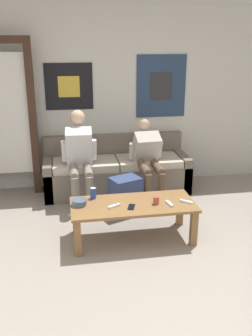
# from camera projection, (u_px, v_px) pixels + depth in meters

# --- Properties ---
(ground_plane) EXTENTS (18.00, 18.00, 0.00)m
(ground_plane) POSITION_uv_depth(u_px,v_px,m) (155.00, 281.00, 3.44)
(ground_plane) COLOR gray
(wall_back) EXTENTS (10.00, 0.07, 2.55)m
(wall_back) POSITION_uv_depth(u_px,v_px,m) (114.00, 99.00, 5.43)
(wall_back) COLOR silver
(wall_back) RESTS_ON ground_plane
(couch) EXTENTS (2.05, 0.71, 0.78)m
(couch) POSITION_uv_depth(u_px,v_px,m) (116.00, 172.00, 5.42)
(couch) COLOR #70665B
(couch) RESTS_ON ground_plane
(coffee_table) EXTENTS (1.34, 0.60, 0.43)m
(coffee_table) POSITION_uv_depth(u_px,v_px,m) (133.00, 209.00, 4.06)
(coffee_table) COLOR olive
(coffee_table) RESTS_ON ground_plane
(person_seated_adult) EXTENTS (0.47, 0.90, 1.22)m
(person_seated_adult) POSITION_uv_depth(u_px,v_px,m) (80.00, 155.00, 4.89)
(person_seated_adult) COLOR gray
(person_seated_adult) RESTS_ON ground_plane
(person_seated_teen) EXTENTS (0.47, 0.98, 1.07)m
(person_seated_teen) POSITION_uv_depth(u_px,v_px,m) (148.00, 157.00, 5.05)
(person_seated_teen) COLOR brown
(person_seated_teen) RESTS_ON ground_plane
(backpack) EXTENTS (0.43, 0.40, 0.47)m
(backpack) POSITION_uv_depth(u_px,v_px,m) (126.00, 196.00, 4.73)
(backpack) COLOR navy
(backpack) RESTS_ON ground_plane
(ceramic_bowl) EXTENTS (0.16, 0.16, 0.07)m
(ceramic_bowl) POSITION_uv_depth(u_px,v_px,m) (79.00, 202.00, 3.98)
(ceramic_bowl) COLOR #475B75
(ceramic_bowl) RESTS_ON coffee_table
(pillar_candle) EXTENTS (0.06, 0.06, 0.10)m
(pillar_candle) POSITION_uv_depth(u_px,v_px,m) (156.00, 200.00, 4.01)
(pillar_candle) COLOR #B24C42
(pillar_candle) RESTS_ON coffee_table
(drink_can_blue) EXTENTS (0.07, 0.07, 0.12)m
(drink_can_blue) POSITION_uv_depth(u_px,v_px,m) (93.00, 193.00, 4.15)
(drink_can_blue) COLOR #28479E
(drink_can_blue) RESTS_ON coffee_table
(game_controller_near_left) EXTENTS (0.06, 0.15, 0.03)m
(game_controller_near_left) POSITION_uv_depth(u_px,v_px,m) (169.00, 204.00, 4.00)
(game_controller_near_left) COLOR white
(game_controller_near_left) RESTS_ON coffee_table
(game_controller_near_right) EXTENTS (0.13, 0.12, 0.03)m
(game_controller_near_right) POSITION_uv_depth(u_px,v_px,m) (186.00, 202.00, 4.05)
(game_controller_near_right) COLOR white
(game_controller_near_right) RESTS_ON coffee_table
(game_controller_far_center) EXTENTS (0.14, 0.10, 0.03)m
(game_controller_far_center) POSITION_uv_depth(u_px,v_px,m) (114.00, 206.00, 3.94)
(game_controller_far_center) COLOR white
(game_controller_far_center) RESTS_ON coffee_table
(cell_phone) EXTENTS (0.11, 0.15, 0.01)m
(cell_phone) POSITION_uv_depth(u_px,v_px,m) (131.00, 207.00, 3.94)
(cell_phone) COLOR black
(cell_phone) RESTS_ON coffee_table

